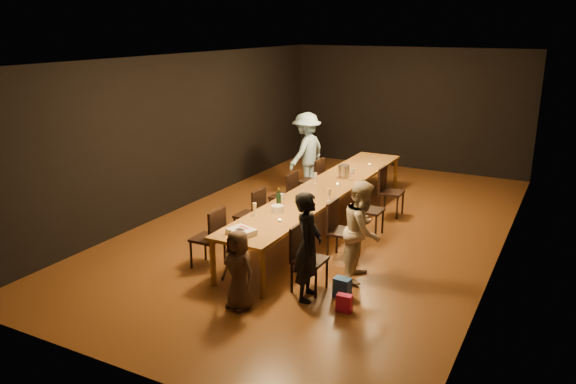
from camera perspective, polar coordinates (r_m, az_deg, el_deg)
The scene contains 30 objects.
ground at distance 10.22m, azimuth 3.72°, elevation -3.54°, with size 10.00×10.00×0.00m, color #4F2D13.
room_shell at distance 9.70m, azimuth 3.96°, elevation 8.04°, with size 6.04×10.04×3.02m.
table at distance 10.00m, azimuth 3.80°, elevation 0.23°, with size 0.90×6.00×0.75m.
chair_right_0 at distance 7.69m, azimuth 2.21°, elevation -6.81°, with size 0.42×0.42×0.93m, color black, non-canonical shape.
chair_right_1 at distance 8.71m, azimuth 5.64°, elevation -3.99°, with size 0.42×0.42×0.93m, color black, non-canonical shape.
chair_right_2 at distance 9.77m, azimuth 8.33°, elevation -1.76°, with size 0.42×0.42×0.93m, color black, non-canonical shape.
chair_right_3 at distance 10.86m, azimuth 10.47°, elevation 0.03°, with size 0.42×0.42×0.93m, color black, non-canonical shape.
chair_left_0 at distance 8.51m, azimuth -8.20°, elevation -4.61°, with size 0.42×0.42×0.93m, color black, non-canonical shape.
chair_left_1 at distance 9.44m, azimuth -3.95°, elevation -2.30°, with size 0.42×0.42×0.93m, color black, non-canonical shape.
chair_left_2 at distance 10.43m, azimuth -0.49°, elevation -0.40°, with size 0.42×0.42×0.93m, color black, non-canonical shape.
chair_left_3 at distance 11.45m, azimuth 2.35°, elevation 1.17°, with size 0.42×0.42×0.93m, color black, non-canonical shape.
woman_birthday at distance 7.38m, azimuth 2.05°, elevation -5.55°, with size 0.54×0.35×1.48m, color black.
woman_tan at distance 8.03m, azimuth 7.55°, elevation -3.90°, with size 0.71×0.55×1.45m, color beige.
man_blue at distance 12.28m, azimuth 1.88°, elevation 4.12°, with size 1.10×0.63×1.71m, color #9DCEF2.
child at distance 7.24m, azimuth -5.05°, elevation -7.88°, with size 0.52×0.34×1.06m, color #453327.
gift_bag_red at distance 7.33m, azimuth 5.73°, elevation -11.18°, with size 0.20×0.11×0.24m, color #DE2160.
gift_bag_blue at distance 7.66m, azimuth 5.53°, elevation -9.67°, with size 0.22×0.15×0.28m, color #2553A1.
birthday_cake at distance 7.76m, azimuth -4.75°, elevation -4.04°, with size 0.42×0.38×0.08m.
plate_stack at distance 8.64m, azimuth -1.08°, elevation -1.72°, with size 0.19×0.19×0.11m, color white.
champagne_bottle at distance 8.86m, azimuth -0.96°, elevation -0.52°, with size 0.07×0.07×0.32m, color black, non-canonical shape.
ice_bucket at distance 10.66m, azimuth 5.70°, elevation 2.14°, with size 0.21×0.21×0.23m, color #B7B6BB.
wineglass_0 at distance 8.46m, azimuth -3.42°, elevation -1.79°, with size 0.06×0.06×0.21m, color beige, non-canonical shape.
wineglass_1 at distance 8.54m, azimuth 1.66°, elevation -1.58°, with size 0.06×0.06×0.21m, color beige, non-canonical shape.
wineglass_2 at distance 8.91m, azimuth -0.64°, elevation -0.80°, with size 0.06×0.06×0.21m, color silver, non-canonical shape.
wineglass_3 at distance 9.18m, azimuth 4.15°, elevation -0.30°, with size 0.06×0.06×0.21m, color beige, non-canonical shape.
wineglass_4 at distance 10.17m, azimuth 2.81°, elevation 1.41°, with size 0.06×0.06×0.21m, color silver, non-canonical shape.
wineglass_5 at distance 10.53m, azimuth 6.52°, elevation 1.86°, with size 0.06×0.06×0.21m, color silver, non-canonical shape.
tealight_near at distance 8.23m, azimuth -0.86°, elevation -2.94°, with size 0.05×0.05×0.03m, color #B2B7B2.
tealight_mid at distance 10.10m, azimuth 5.05°, elevation 0.75°, with size 0.05×0.05×0.03m, color #B2B7B2.
tealight_far at distance 11.62m, azimuth 8.28°, elevation 2.76°, with size 0.05×0.05×0.03m, color #B2B7B2.
Camera 1 is at (3.88, -8.77, 3.54)m, focal length 35.00 mm.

